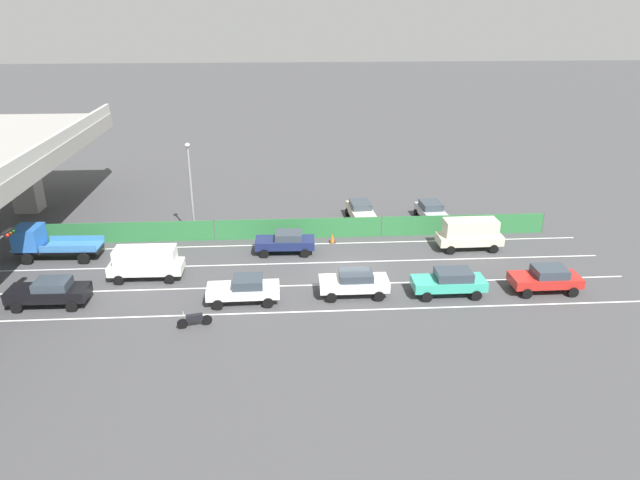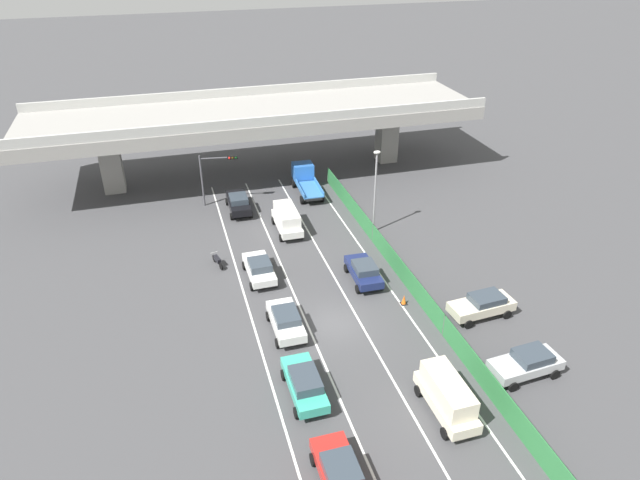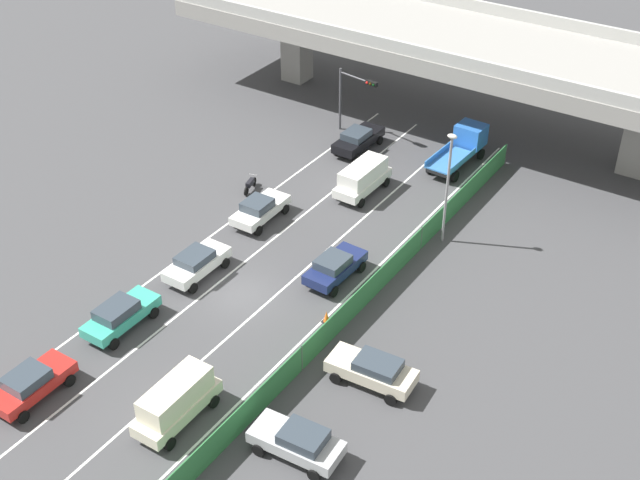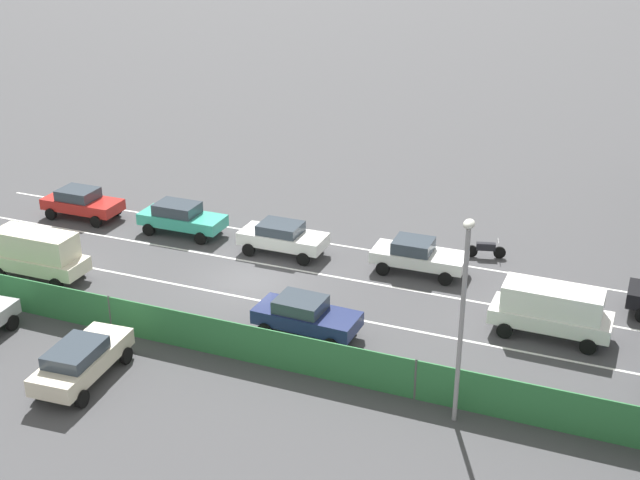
# 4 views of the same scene
# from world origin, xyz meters

# --- Properties ---
(ground_plane) EXTENTS (300.00, 300.00, 0.00)m
(ground_plane) POSITION_xyz_m (0.00, 0.00, 0.00)
(ground_plane) COLOR #424244
(lane_line_left_edge) EXTENTS (0.14, 42.41, 0.01)m
(lane_line_left_edge) POSITION_xyz_m (-5.19, 3.20, 0.00)
(lane_line_left_edge) COLOR silver
(lane_line_left_edge) RESTS_ON ground
(lane_line_mid_left) EXTENTS (0.14, 42.41, 0.01)m
(lane_line_mid_left) POSITION_xyz_m (-1.73, 3.20, 0.00)
(lane_line_mid_left) COLOR silver
(lane_line_mid_left) RESTS_ON ground
(lane_line_mid_right) EXTENTS (0.14, 42.41, 0.01)m
(lane_line_mid_right) POSITION_xyz_m (1.73, 3.20, 0.00)
(lane_line_mid_right) COLOR silver
(lane_line_mid_right) RESTS_ON ground
(lane_line_right_edge) EXTENTS (0.14, 42.41, 0.01)m
(lane_line_right_edge) POSITION_xyz_m (5.19, 3.20, 0.00)
(lane_line_right_edge) COLOR silver
(lane_line_right_edge) RESTS_ON ground
(green_fence) EXTENTS (0.10, 38.51, 1.60)m
(green_fence) POSITION_xyz_m (6.44, 3.20, 0.80)
(green_fence) COLOR #2D753D
(green_fence) RESTS_ON ground
(car_taxi_teal) EXTENTS (1.96, 4.49, 1.64)m
(car_taxi_teal) POSITION_xyz_m (-3.55, -5.83, 0.91)
(car_taxi_teal) COLOR teal
(car_taxi_teal) RESTS_ON ground
(car_van_cream) EXTENTS (1.97, 4.69, 2.29)m
(car_van_cream) POSITION_xyz_m (3.49, -9.21, 1.28)
(car_van_cream) COLOR beige
(car_van_cream) RESTS_ON ground
(car_van_white) EXTENTS (2.09, 4.78, 2.13)m
(car_van_white) POSITION_xyz_m (0.01, 13.37, 1.21)
(car_van_white) COLOR silver
(car_van_white) RESTS_ON ground
(car_sedan_navy) EXTENTS (2.12, 4.30, 1.58)m
(car_sedan_navy) POSITION_xyz_m (3.67, 4.21, 0.88)
(car_sedan_navy) COLOR navy
(car_sedan_navy) RESTS_ON ground
(car_hatchback_white) EXTENTS (2.08, 4.40, 1.59)m
(car_hatchback_white) POSITION_xyz_m (-3.68, 6.78, 0.87)
(car_hatchback_white) COLOR silver
(car_hatchback_white) RESTS_ON ground
(car_sedan_white) EXTENTS (2.01, 4.26, 1.57)m
(car_sedan_white) POSITION_xyz_m (-3.23, 0.06, 0.89)
(car_sedan_white) COLOR white
(car_sedan_white) RESTS_ON ground
(car_sedan_red) EXTENTS (2.04, 4.29, 1.61)m
(car_sedan_red) POSITION_xyz_m (-3.45, -11.98, 0.89)
(car_sedan_red) COLOR red
(car_sedan_red) RESTS_ON ground
(motorcycle) EXTENTS (0.74, 1.91, 0.93)m
(motorcycle) POSITION_xyz_m (-6.50, 9.42, 0.46)
(motorcycle) COLOR black
(motorcycle) RESTS_ON ground
(parked_sedan_cream) EXTENTS (4.56, 2.23, 1.60)m
(parked_sedan_cream) POSITION_xyz_m (9.90, -2.03, 0.91)
(parked_sedan_cream) COLOR beige
(parked_sedan_cream) RESTS_ON ground
(street_lamp) EXTENTS (0.60, 0.36, 7.39)m
(street_lamp) POSITION_xyz_m (7.11, 11.21, 4.46)
(street_lamp) COLOR gray
(street_lamp) RESTS_ON ground
(traffic_cone) EXTENTS (0.47, 0.47, 0.71)m
(traffic_cone) POSITION_xyz_m (5.39, 0.70, 0.33)
(traffic_cone) COLOR orange
(traffic_cone) RESTS_ON ground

